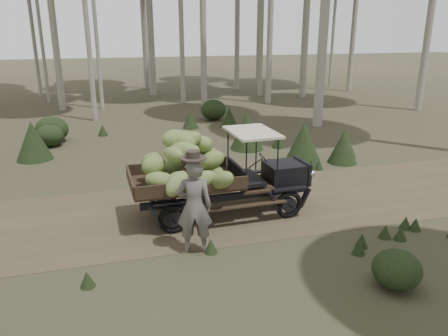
# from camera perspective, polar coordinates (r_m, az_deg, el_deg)

# --- Properties ---
(ground) EXTENTS (120.00, 120.00, 0.00)m
(ground) POSITION_cam_1_polar(r_m,az_deg,el_deg) (10.69, -6.70, -5.94)
(ground) COLOR #473D2B
(ground) RESTS_ON ground
(dirt_track) EXTENTS (70.00, 4.00, 0.01)m
(dirt_track) POSITION_cam_1_polar(r_m,az_deg,el_deg) (10.69, -6.70, -5.92)
(dirt_track) COLOR brown
(dirt_track) RESTS_ON ground
(banana_truck) EXTENTS (4.41, 2.10, 2.17)m
(banana_truck) POSITION_cam_1_polar(r_m,az_deg,el_deg) (10.01, -2.39, 0.13)
(banana_truck) COLOR black
(banana_truck) RESTS_ON ground
(farmer) EXTENTS (0.79, 0.61, 2.10)m
(farmer) POSITION_cam_1_polar(r_m,az_deg,el_deg) (8.54, -3.92, -4.91)
(farmer) COLOR #5F5B57
(farmer) RESTS_ON ground
(undergrowth) EXTENTS (22.64, 23.07, 1.39)m
(undergrowth) POSITION_cam_1_polar(r_m,az_deg,el_deg) (12.95, -13.35, 0.55)
(undergrowth) COLOR #233319
(undergrowth) RESTS_ON ground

